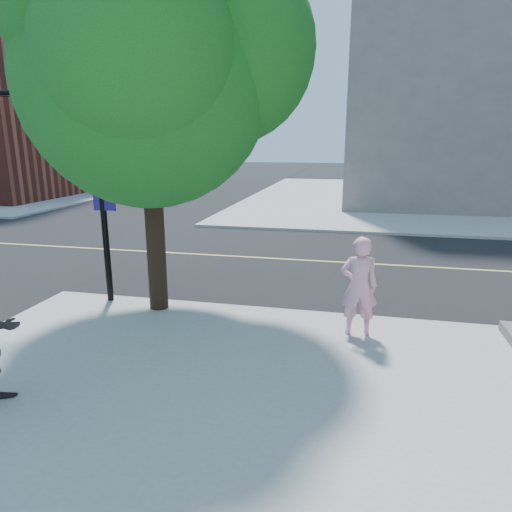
# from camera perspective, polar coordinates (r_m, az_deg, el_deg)

# --- Properties ---
(ground) EXTENTS (140.00, 140.00, 0.00)m
(ground) POSITION_cam_1_polar(r_m,az_deg,el_deg) (11.09, -18.97, -5.19)
(ground) COLOR black
(ground) RESTS_ON ground
(road_ew) EXTENTS (140.00, 9.00, 0.01)m
(road_ew) POSITION_cam_1_polar(r_m,az_deg,el_deg) (14.93, -10.10, 0.35)
(road_ew) COLOR black
(road_ew) RESTS_ON ground
(sidewalk_ne) EXTENTS (29.00, 25.00, 0.12)m
(sidewalk_ne) POSITION_cam_1_polar(r_m,az_deg,el_deg) (31.56, 27.00, 6.43)
(sidewalk_ne) COLOR #A5A5A5
(sidewalk_ne) RESTS_ON ground
(filler_ne) EXTENTS (18.00, 16.00, 14.00)m
(filler_ne) POSITION_cam_1_polar(r_m,az_deg,el_deg) (32.17, 29.18, 18.99)
(filler_ne) COLOR slate
(filler_ne) RESTS_ON sidewalk_ne
(man_on_phone) EXTENTS (0.71, 0.51, 1.83)m
(man_on_phone) POSITION_cam_1_polar(r_m,az_deg,el_deg) (8.28, 12.93, -3.76)
(man_on_phone) COLOR #EEA4C3
(man_on_phone) RESTS_ON sidewalk_se
(street_tree) EXTENTS (5.91, 5.37, 7.84)m
(street_tree) POSITION_cam_1_polar(r_m,az_deg,el_deg) (9.35, -13.08, 24.00)
(street_tree) COLOR black
(street_tree) RESTS_ON sidewalk_se
(signal_pole) EXTENTS (4.11, 0.47, 4.65)m
(signal_pole) POSITION_cam_1_polar(r_m,az_deg,el_deg) (11.38, -29.68, 14.32)
(signal_pole) COLOR black
(signal_pole) RESTS_ON sidewalk_se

